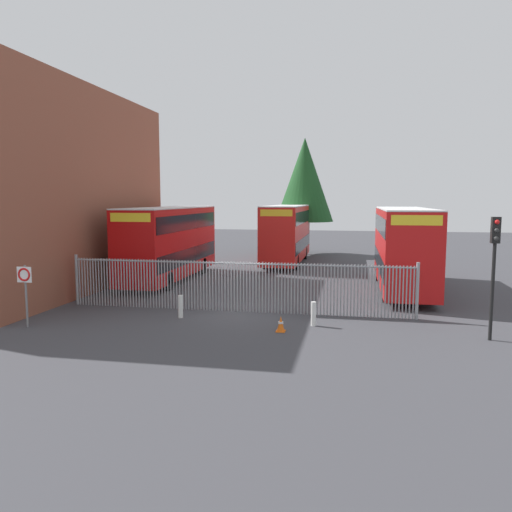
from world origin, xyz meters
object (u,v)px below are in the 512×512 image
at_px(double_decker_bus_near_gate, 403,246).
at_px(bollard_near_left, 181,306).
at_px(traffic_light_kerbside, 494,255).
at_px(double_decker_bus_behind_fence_left, 170,240).
at_px(speed_limit_sign_post, 25,282).
at_px(double_decker_bus_behind_fence_right, 287,232).
at_px(traffic_cone_by_gate, 281,324).
at_px(bollard_center_front, 313,314).

height_order(double_decker_bus_near_gate, bollard_near_left, double_decker_bus_near_gate).
bearing_deg(traffic_light_kerbside, double_decker_bus_behind_fence_left, 146.80).
bearing_deg(traffic_light_kerbside, speed_limit_sign_post, -174.91).
relative_size(double_decker_bus_behind_fence_right, traffic_light_kerbside, 2.51).
xyz_separation_m(double_decker_bus_behind_fence_left, double_decker_bus_behind_fence_right, (5.85, 9.35, 0.00)).
bearing_deg(traffic_cone_by_gate, speed_limit_sign_post, -172.68).
distance_m(double_decker_bus_behind_fence_left, speed_limit_sign_post, 11.81).
bearing_deg(bollard_near_left, double_decker_bus_behind_fence_left, 112.99).
height_order(bollard_center_front, traffic_cone_by_gate, bollard_center_front).
bearing_deg(bollard_near_left, traffic_light_kerbside, -5.37).
xyz_separation_m(double_decker_bus_near_gate, bollard_near_left, (-9.61, -8.32, -1.95)).
bearing_deg(double_decker_bus_behind_fence_left, double_decker_bus_behind_fence_right, 57.96).
bearing_deg(double_decker_bus_near_gate, bollard_center_front, -115.41).
distance_m(double_decker_bus_behind_fence_right, bollard_near_left, 18.65).
distance_m(double_decker_bus_behind_fence_left, traffic_cone_by_gate, 13.50).
xyz_separation_m(bollard_center_front, traffic_light_kerbside, (6.21, -0.81, 2.51)).
relative_size(double_decker_bus_behind_fence_left, double_decker_bus_behind_fence_right, 1.00).
height_order(double_decker_bus_near_gate, double_decker_bus_behind_fence_right, same).
distance_m(traffic_cone_by_gate, traffic_light_kerbside, 7.82).
relative_size(double_decker_bus_near_gate, traffic_cone_by_gate, 18.32).
xyz_separation_m(double_decker_bus_behind_fence_right, bollard_center_front, (3.53, -18.74, -1.95)).
distance_m(double_decker_bus_behind_fence_right, traffic_light_kerbside, 21.85).
bearing_deg(bollard_near_left, double_decker_bus_behind_fence_right, 83.84).
bearing_deg(traffic_cone_by_gate, double_decker_bus_behind_fence_left, 128.25).
distance_m(double_decker_bus_near_gate, double_decker_bus_behind_fence_right, 12.67).
relative_size(speed_limit_sign_post, traffic_light_kerbside, 0.56).
height_order(double_decker_bus_near_gate, traffic_cone_by_gate, double_decker_bus_near_gate).
distance_m(double_decker_bus_behind_fence_right, bollard_center_front, 19.17).
bearing_deg(speed_limit_sign_post, bollard_center_front, 12.16).
xyz_separation_m(double_decker_bus_behind_fence_right, bollard_near_left, (-1.99, -18.45, -1.95)).
height_order(double_decker_bus_behind_fence_left, traffic_cone_by_gate, double_decker_bus_behind_fence_left).
relative_size(traffic_cone_by_gate, speed_limit_sign_post, 0.25).
bearing_deg(double_decker_bus_near_gate, traffic_cone_by_gate, -118.27).
xyz_separation_m(bollard_near_left, traffic_cone_by_gate, (4.39, -1.38, -0.19)).
bearing_deg(bollard_near_left, speed_limit_sign_post, -153.60).
bearing_deg(bollard_center_front, speed_limit_sign_post, -167.84).
xyz_separation_m(double_decker_bus_near_gate, bollard_center_front, (-4.09, -8.61, -1.95)).
bearing_deg(double_decker_bus_behind_fence_left, traffic_cone_by_gate, -51.75).
bearing_deg(double_decker_bus_behind_fence_left, bollard_near_left, -67.01).
xyz_separation_m(double_decker_bus_behind_fence_left, traffic_cone_by_gate, (8.25, -10.47, -2.13)).
bearing_deg(double_decker_bus_behind_fence_left, bollard_center_front, -45.03).
xyz_separation_m(bollard_center_front, traffic_cone_by_gate, (-1.12, -1.08, -0.19)).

